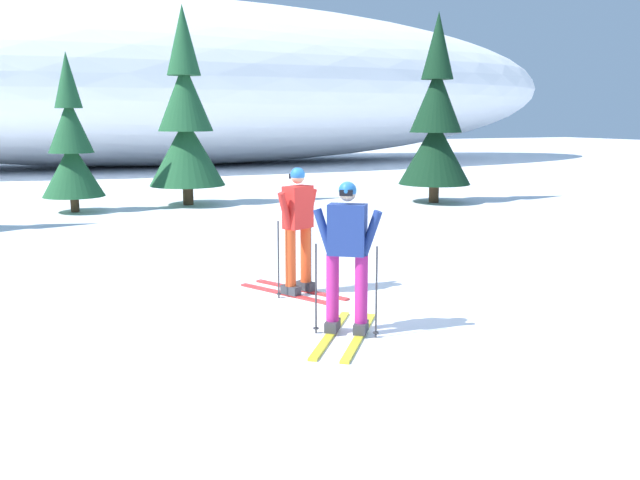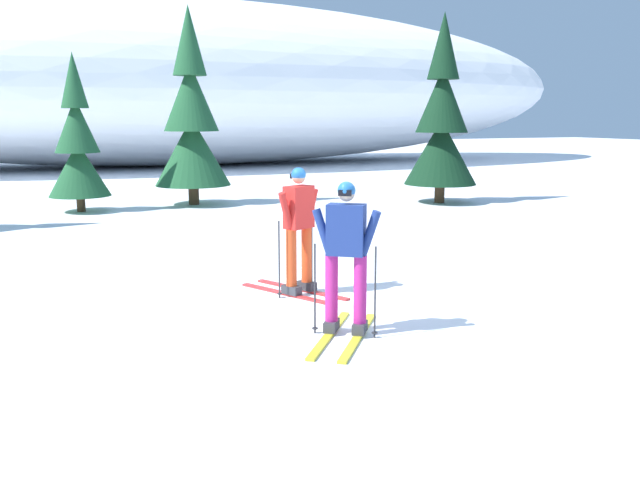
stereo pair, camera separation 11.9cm
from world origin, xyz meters
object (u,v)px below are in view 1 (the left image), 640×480
(skier_navy_jacket, at_px, (347,255))
(skier_red_jacket, at_px, (298,229))
(pine_tree_far_right, at_px, (436,125))
(pine_tree_center_left, at_px, (71,146))
(pine_tree_center_right, at_px, (186,123))

(skier_navy_jacket, height_order, skier_red_jacket, skier_red_jacket)
(pine_tree_far_right, bearing_deg, skier_red_jacket, -133.04)
(skier_red_jacket, height_order, pine_tree_center_left, pine_tree_center_left)
(skier_red_jacket, relative_size, pine_tree_far_right, 0.33)
(skier_navy_jacket, xyz_separation_m, pine_tree_center_left, (-2.01, 12.32, 0.81))
(pine_tree_center_left, xyz_separation_m, pine_tree_far_right, (9.91, -2.11, 0.54))
(skier_navy_jacket, height_order, pine_tree_center_right, pine_tree_center_right)
(skier_red_jacket, xyz_separation_m, pine_tree_far_right, (7.72, 8.27, 1.33))
(skier_red_jacket, bearing_deg, pine_tree_center_left, 101.92)
(skier_red_jacket, bearing_deg, skier_navy_jacket, -95.29)
(pine_tree_center_left, distance_m, pine_tree_center_right, 3.20)
(pine_tree_center_left, relative_size, pine_tree_center_right, 0.75)
(pine_tree_center_left, relative_size, pine_tree_far_right, 0.76)
(pine_tree_center_right, relative_size, pine_tree_far_right, 1.02)
(pine_tree_center_left, distance_m, pine_tree_far_right, 10.15)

